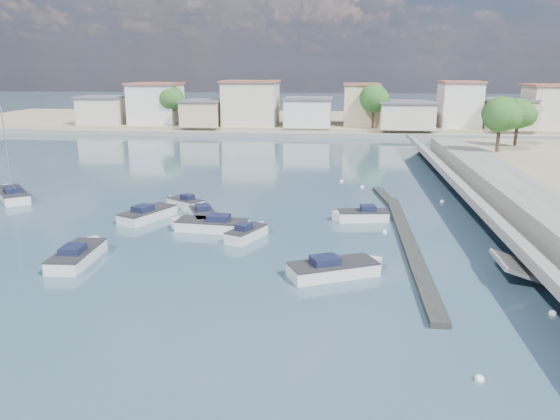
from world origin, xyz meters
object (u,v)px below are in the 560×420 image
Objects in this scene: motorboat_a at (79,255)px; motorboat_f at (184,203)px; motorboat_e at (150,214)px; sailboat at (12,194)px; motorboat_d at (360,216)px; motorboat_c at (209,225)px; motorboat_g at (204,218)px; motorboat_h at (337,269)px; motorboat_b at (248,234)px.

motorboat_f is at bearing 78.14° from motorboat_a.
motorboat_e is 0.62× the size of sailboat.
motorboat_f is (-15.63, 2.65, 0.00)m from motorboat_d.
motorboat_f is (-3.86, 6.66, -0.00)m from motorboat_c.
motorboat_c is 2.37m from motorboat_g.
motorboat_h is (13.84, -15.08, 0.00)m from motorboat_f.
motorboat_d is (18.63, 11.62, -0.00)m from motorboat_a.
motorboat_d is 12.56m from motorboat_h.
motorboat_c is 12.43m from motorboat_d.
motorboat_e is 0.95× the size of motorboat_h.
motorboat_a is at bearing -121.30° from motorboat_g.
motorboat_b is 0.80× the size of motorboat_g.
motorboat_a is at bearing -148.03° from motorboat_d.
motorboat_d is 1.26× the size of motorboat_f.
motorboat_g is (-12.66, -1.81, 0.00)m from motorboat_d.
motorboat_a is 1.05× the size of motorboat_e.
motorboat_e is (-5.65, 2.76, -0.00)m from motorboat_c.
motorboat_d is 17.46m from motorboat_e.
motorboat_b is at bearing -49.31° from motorboat_f.
motorboat_g is at bearing -56.31° from motorboat_f.
motorboat_b is 0.69× the size of motorboat_h.
motorboat_d is 0.79× the size of motorboat_h.
motorboat_a and motorboat_e have the same top height.
motorboat_b is at bearing -145.41° from motorboat_d.
sailboat is (-15.70, 5.57, 0.03)m from motorboat_e.
motorboat_b is 0.66× the size of motorboat_c.
motorboat_f is (3.00, 14.27, -0.00)m from motorboat_a.
motorboat_b is 0.88× the size of motorboat_d.
sailboat is at bearing 160.47° from motorboat_e.
sailboat reaches higher than motorboat_f.
motorboat_a is 1.00× the size of motorboat_h.
motorboat_g is (5.97, 9.82, 0.00)m from motorboat_a.
motorboat_e and motorboat_g have the same top height.
motorboat_a is at bearing -131.98° from motorboat_c.
motorboat_d is at bearing 4.10° from motorboat_e.
motorboat_e is 19.22m from motorboat_h.
motorboat_d and motorboat_e have the same top height.
motorboat_e is 4.79m from motorboat_g.
motorboat_b is (10.25, 5.84, -0.00)m from motorboat_a.
motorboat_d is at bearing -9.62° from motorboat_f.
sailboat is at bearing 174.55° from motorboat_f.
motorboat_f is (-7.25, 8.43, 0.00)m from motorboat_b.
motorboat_d is 15.85m from motorboat_f.
motorboat_c and motorboat_g have the same top height.
motorboat_e is at bearing -19.53° from sailboat.
motorboat_g is at bearing 111.96° from motorboat_c.
motorboat_g is 15.20m from motorboat_h.
motorboat_b is 1.10× the size of motorboat_f.
motorboat_a is 21.96m from motorboat_d.
motorboat_a is at bearing -47.74° from sailboat.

